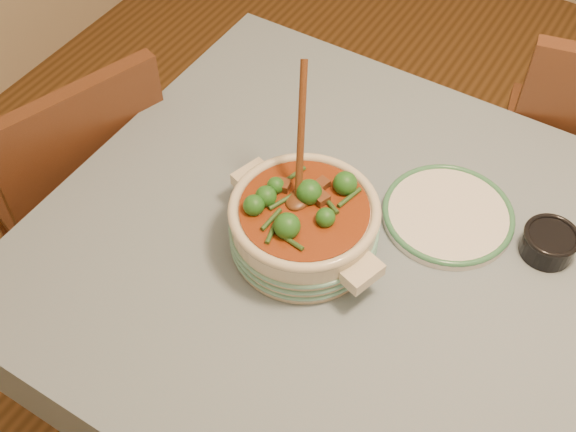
# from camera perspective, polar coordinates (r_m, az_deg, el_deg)

# --- Properties ---
(dining_table) EXTENTS (1.68, 1.08, 0.76)m
(dining_table) POSITION_cam_1_polar(r_m,az_deg,el_deg) (1.45, 13.18, -8.68)
(dining_table) COLOR brown
(dining_table) RESTS_ON floor
(stew_casserole) EXTENTS (0.36, 0.35, 0.34)m
(stew_casserole) POSITION_cam_1_polar(r_m,az_deg,el_deg) (1.36, 1.27, -0.45)
(stew_casserole) COLOR beige
(stew_casserole) RESTS_ON dining_table
(white_plate) EXTENTS (0.33, 0.33, 0.02)m
(white_plate) POSITION_cam_1_polar(r_m,az_deg,el_deg) (1.48, 12.53, 0.12)
(white_plate) COLOR white
(white_plate) RESTS_ON dining_table
(condiment_bowl) EXTENTS (0.13, 0.13, 0.06)m
(condiment_bowl) POSITION_cam_1_polar(r_m,az_deg,el_deg) (1.47, 19.95, -1.92)
(condiment_bowl) COLOR black
(condiment_bowl) RESTS_ON dining_table
(chair_left) EXTENTS (0.52, 0.52, 0.88)m
(chair_left) POSITION_cam_1_polar(r_m,az_deg,el_deg) (1.93, -15.94, 2.39)
(chair_left) COLOR #5C2F1C
(chair_left) RESTS_ON floor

